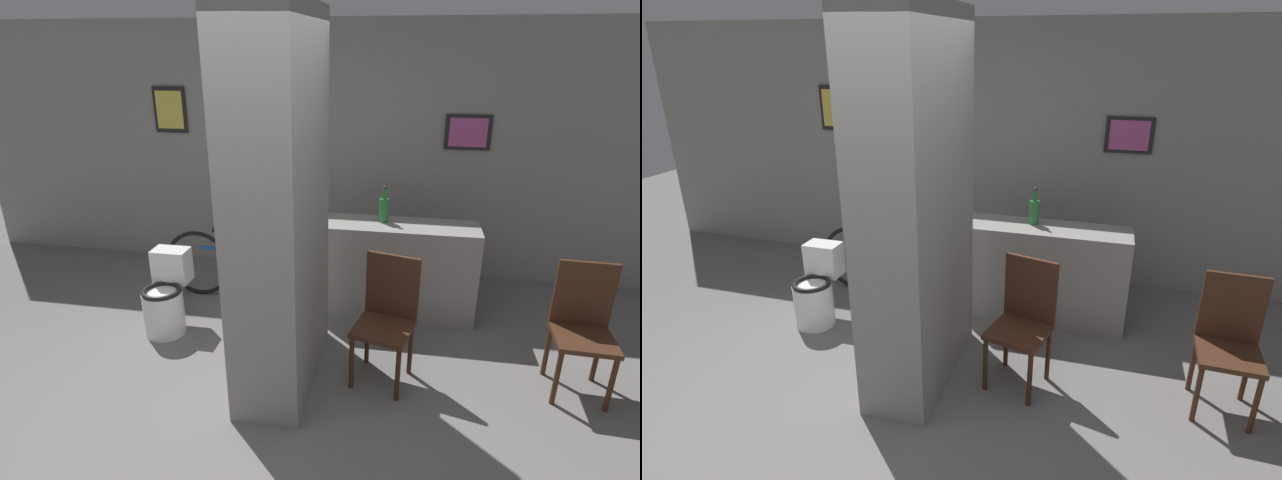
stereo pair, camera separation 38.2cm
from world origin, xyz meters
The scene contains 9 objects.
ground_plane centered at (0.00, 0.00, 0.00)m, with size 14.00×14.00×0.00m, color slate.
wall_back centered at (0.00, 2.63, 1.30)m, with size 8.00×0.09×2.60m.
pillar_center centered at (0.11, 0.60, 1.30)m, with size 0.50×1.20×2.60m.
counter_shelf centered at (0.86, 1.68, 0.44)m, with size 1.48×0.44×0.87m.
toilet centered at (-1.05, 1.03, 0.30)m, with size 0.34×0.50×0.69m.
chair_near_pillar centered at (0.86, 0.70, 0.52)m, with size 0.48×0.48×0.95m.
chair_by_doorway centered at (2.23, 0.82, 0.52)m, with size 0.41×0.41×0.95m.
bicycle centered at (-0.51, 1.71, 0.35)m, with size 1.72×0.42×0.72m.
bottle_tall centered at (0.76, 1.73, 1.00)m, with size 0.09×0.09×0.33m.
Camera 1 is at (0.94, -2.51, 2.35)m, focal length 28.00 mm.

